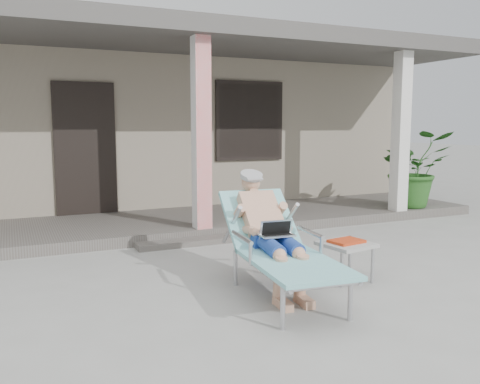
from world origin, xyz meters
name	(u,v)px	position (x,y,z in m)	size (l,w,h in m)	color
ground	(275,281)	(0.00, 0.00, 0.00)	(60.00, 60.00, 0.00)	#9E9E99
house	(131,121)	(0.00, 6.50, 1.67)	(10.40, 5.40, 3.30)	gray
porch_deck	(183,222)	(0.00, 3.00, 0.07)	(10.00, 2.00, 0.15)	#605B56
porch_overhang	(182,42)	(0.00, 2.95, 2.79)	(10.00, 2.30, 2.85)	silver
porch_step	(210,240)	(0.00, 1.85, 0.04)	(2.00, 0.30, 0.07)	#605B56
lounger	(275,215)	(-0.16, -0.27, 0.74)	(0.87, 1.89, 1.20)	#B7B7BC
side_table	(346,246)	(0.67, -0.28, 0.36)	(0.54, 0.54, 0.42)	#A1A19D
potted_palm	(414,169)	(4.01, 2.36, 0.82)	(1.20, 1.04, 1.33)	#26591E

